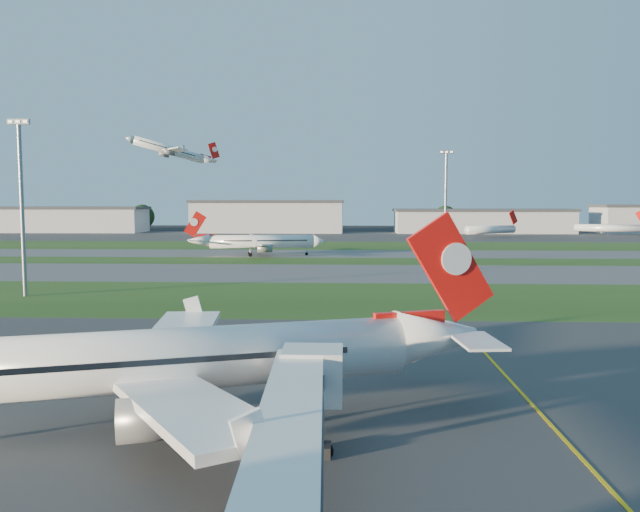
# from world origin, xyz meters

# --- Properties ---
(ground) EXTENTS (700.00, 700.00, 0.00)m
(ground) POSITION_xyz_m (0.00, 0.00, 0.00)
(ground) COLOR black
(ground) RESTS_ON ground
(apron_near) EXTENTS (300.00, 70.00, 0.01)m
(apron_near) POSITION_xyz_m (0.00, 0.00, 0.01)
(apron_near) COLOR #333335
(apron_near) RESTS_ON ground
(grass_strip_a) EXTENTS (300.00, 34.00, 0.01)m
(grass_strip_a) POSITION_xyz_m (0.00, 52.00, 0.01)
(grass_strip_a) COLOR #264316
(grass_strip_a) RESTS_ON ground
(taxiway_a) EXTENTS (300.00, 32.00, 0.01)m
(taxiway_a) POSITION_xyz_m (0.00, 85.00, 0.01)
(taxiway_a) COLOR #515154
(taxiway_a) RESTS_ON ground
(grass_strip_b) EXTENTS (300.00, 18.00, 0.01)m
(grass_strip_b) POSITION_xyz_m (0.00, 110.00, 0.01)
(grass_strip_b) COLOR #264316
(grass_strip_b) RESTS_ON ground
(taxiway_b) EXTENTS (300.00, 26.00, 0.01)m
(taxiway_b) POSITION_xyz_m (0.00, 132.00, 0.01)
(taxiway_b) COLOR #515154
(taxiway_b) RESTS_ON ground
(grass_strip_c) EXTENTS (300.00, 40.00, 0.01)m
(grass_strip_c) POSITION_xyz_m (0.00, 165.00, 0.01)
(grass_strip_c) COLOR #264316
(grass_strip_c) RESTS_ON ground
(apron_far) EXTENTS (400.00, 80.00, 0.01)m
(apron_far) POSITION_xyz_m (0.00, 225.00, 0.01)
(apron_far) COLOR #333335
(apron_far) RESTS_ON ground
(yellow_line) EXTENTS (0.25, 60.00, 0.02)m
(yellow_line) POSITION_xyz_m (5.00, 0.00, 0.00)
(yellow_line) COLOR gold
(yellow_line) RESTS_ON ground
(jet_bridge) EXTENTS (4.20, 26.90, 6.20)m
(jet_bridge) POSITION_xyz_m (-9.81, -15.24, 4.01)
(jet_bridge) COLOR silver
(jet_bridge) RESTS_ON ground
(airliner_parked) EXTENTS (36.07, 30.41, 11.64)m
(airliner_parked) POSITION_xyz_m (-18.24, -0.32, 4.09)
(airliner_parked) COLOR white
(airliner_parked) RESTS_ON ground
(airliner_taxiing) EXTENTS (33.27, 27.98, 10.45)m
(airliner_taxiing) POSITION_xyz_m (-30.13, 124.22, 3.67)
(airliner_taxiing) COLOR white
(airliner_taxiing) RESTS_ON ground
(airliner_departing) EXTENTS (32.26, 27.63, 11.03)m
(airliner_departing) POSITION_xyz_m (-79.70, 214.89, 35.19)
(airliner_departing) COLOR white
(mini_jet_near) EXTENTS (24.64, 17.50, 9.48)m
(mini_jet_near) POSITION_xyz_m (49.85, 214.98, 3.28)
(mini_jet_near) COLOR white
(mini_jet_near) RESTS_ON ground
(mini_jet_far) EXTENTS (26.30, 14.60, 9.48)m
(mini_jet_far) POSITION_xyz_m (103.41, 233.82, 3.28)
(mini_jet_far) COLOR white
(mini_jet_far) RESTS_ON ground
(light_mast_west) EXTENTS (3.20, 0.70, 25.80)m
(light_mast_west) POSITION_xyz_m (-55.00, 52.00, 14.81)
(light_mast_west) COLOR gray
(light_mast_west) RESTS_ON ground
(light_mast_centre) EXTENTS (3.20, 0.70, 25.80)m
(light_mast_centre) POSITION_xyz_m (15.00, 108.00, 14.81)
(light_mast_centre) COLOR gray
(light_mast_centre) RESTS_ON ground
(hangar_far_west) EXTENTS (91.80, 23.00, 12.20)m
(hangar_far_west) POSITION_xyz_m (-150.00, 255.00, 6.14)
(hangar_far_west) COLOR #ACAEB4
(hangar_far_west) RESTS_ON ground
(hangar_west) EXTENTS (71.40, 23.00, 15.20)m
(hangar_west) POSITION_xyz_m (-45.00, 255.00, 7.64)
(hangar_west) COLOR #ACAEB4
(hangar_west) RESTS_ON ground
(hangar_east) EXTENTS (81.60, 23.00, 11.20)m
(hangar_east) POSITION_xyz_m (55.00, 255.00, 5.64)
(hangar_east) COLOR #ACAEB4
(hangar_east) RESTS_ON ground
(tree_west) EXTENTS (12.10, 12.10, 13.20)m
(tree_west) POSITION_xyz_m (-110.00, 270.00, 7.14)
(tree_west) COLOR black
(tree_west) RESTS_ON ground
(tree_mid_west) EXTENTS (9.90, 9.90, 10.80)m
(tree_mid_west) POSITION_xyz_m (-20.00, 266.00, 5.84)
(tree_mid_west) COLOR black
(tree_mid_west) RESTS_ON ground
(tree_mid_east) EXTENTS (11.55, 11.55, 12.60)m
(tree_mid_east) POSITION_xyz_m (40.00, 269.00, 6.81)
(tree_mid_east) COLOR black
(tree_mid_east) RESTS_ON ground
(tree_east) EXTENTS (10.45, 10.45, 11.40)m
(tree_east) POSITION_xyz_m (115.00, 267.00, 6.16)
(tree_east) COLOR black
(tree_east) RESTS_ON ground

